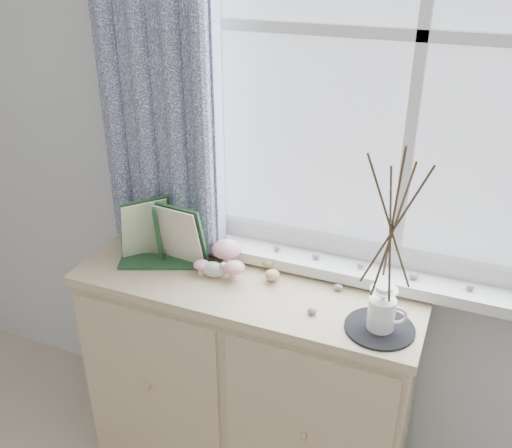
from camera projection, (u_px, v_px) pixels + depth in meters
name	position (u px, v px, depth m)	size (l,w,h in m)	color
sideboard	(248.00, 377.00, 2.13)	(1.20, 0.45, 0.85)	#C6B08A
botanical_book	(156.00, 236.00, 1.97)	(0.36, 0.13, 0.25)	#1F4125
toadstool_cluster	(226.00, 256.00, 1.98)	(0.19, 0.16, 0.10)	silver
wooden_eggs	(271.00, 269.00, 1.97)	(0.09, 0.11, 0.06)	tan
songbird_figurine	(213.00, 269.00, 1.95)	(0.12, 0.05, 0.06)	beige
crocheted_doily	(380.00, 328.00, 1.70)	(0.21, 0.21, 0.01)	black
twig_pitcher	(392.00, 224.00, 1.54)	(0.27, 0.27, 0.62)	white
sideboard_pebbles	(344.00, 307.00, 1.79)	(0.25, 0.19, 0.02)	gray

